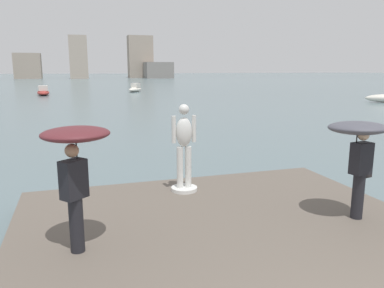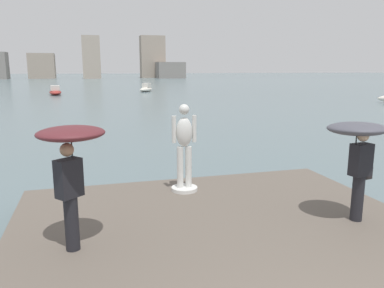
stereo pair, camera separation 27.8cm
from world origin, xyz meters
name	(u,v)px [view 1 (the left image)]	position (x,y,z in m)	size (l,w,h in m)	color
ground_plane	(98,99)	(0.00, 40.00, 0.00)	(400.00, 400.00, 0.00)	slate
statue_white_figure	(184,150)	(-0.13, 6.45, 1.38)	(0.62, 0.62, 2.04)	silver
onlooker_left	(75,154)	(-2.53, 4.13, 1.96)	(1.46, 1.46, 1.97)	black
onlooker_right	(359,141)	(2.48, 3.88, 1.91)	(1.21, 1.21, 1.89)	black
boat_near	(43,92)	(-5.94, 47.96, 0.39)	(1.76, 4.31, 1.15)	#9E2D28
boat_mid	(135,89)	(5.82, 51.18, 0.43)	(2.80, 3.58, 1.18)	silver
distant_skyline	(80,62)	(0.33, 125.29, 5.12)	(62.86, 12.27, 13.81)	gray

